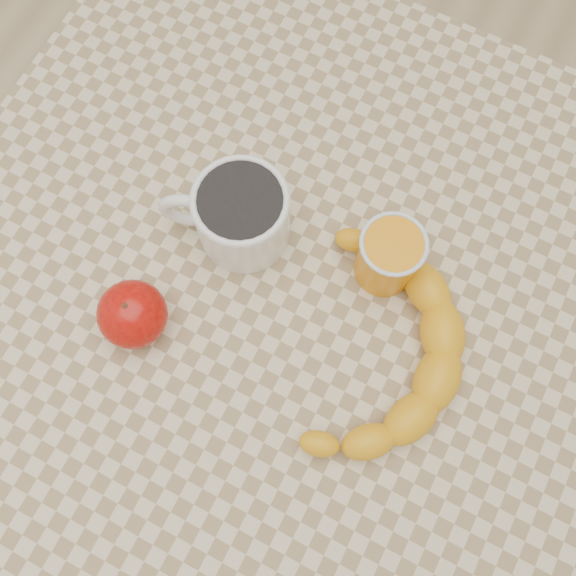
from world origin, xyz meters
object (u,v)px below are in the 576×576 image
at_px(banana, 379,351).
at_px(coffee_mug, 239,214).
at_px(apple, 132,314).
at_px(table, 288,314).
at_px(orange_juice_glass, 389,256).

bearing_deg(banana, coffee_mug, 156.23).
bearing_deg(apple, table, 38.55).
xyz_separation_m(apple, banana, (0.23, 0.08, -0.01)).
bearing_deg(apple, orange_juice_glass, 40.02).
bearing_deg(orange_juice_glass, coffee_mug, -169.01).
bearing_deg(coffee_mug, apple, -108.61).
bearing_deg(apple, coffee_mug, 71.39).
xyz_separation_m(table, apple, (-0.12, -0.10, 0.12)).
relative_size(coffee_mug, apple, 2.06).
xyz_separation_m(table, orange_juice_glass, (0.08, 0.07, 0.13)).
height_order(coffee_mug, banana, coffee_mug).
height_order(orange_juice_glass, banana, orange_juice_glass).
distance_m(table, coffee_mug, 0.16).
relative_size(table, coffee_mug, 5.44).
bearing_deg(table, banana, -8.63).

